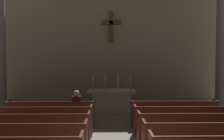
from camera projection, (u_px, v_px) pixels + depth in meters
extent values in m
cube|color=#4C2319|center=(20.00, 134.00, 5.77)|extent=(2.98, 0.05, 0.50)
cube|color=#4C2319|center=(86.00, 140.00, 6.01)|extent=(0.06, 0.50, 0.95)
cube|color=#4C2319|center=(35.00, 131.00, 6.99)|extent=(2.98, 0.40, 0.05)
cube|color=#4C2319|center=(33.00, 123.00, 6.76)|extent=(2.98, 0.05, 0.50)
cube|color=#4C2319|center=(37.00, 136.00, 7.18)|extent=(2.98, 0.04, 0.40)
cube|color=#4C2319|center=(89.00, 129.00, 7.00)|extent=(0.06, 0.50, 0.95)
cube|color=#4C2319|center=(44.00, 122.00, 7.98)|extent=(2.98, 0.40, 0.05)
cube|color=#4C2319|center=(42.00, 115.00, 7.74)|extent=(2.98, 0.05, 0.50)
cube|color=#4C2319|center=(46.00, 127.00, 8.17)|extent=(2.98, 0.04, 0.40)
cube|color=#4C2319|center=(91.00, 120.00, 7.98)|extent=(0.06, 0.50, 0.95)
cube|color=#4C2319|center=(51.00, 115.00, 8.96)|extent=(2.98, 0.40, 0.05)
cube|color=#4C2319|center=(50.00, 108.00, 8.72)|extent=(2.98, 0.05, 0.50)
cube|color=#4C2319|center=(52.00, 120.00, 9.15)|extent=(2.98, 0.04, 0.40)
cube|color=#4C2319|center=(93.00, 113.00, 8.96)|extent=(0.06, 0.50, 0.95)
cube|color=#4C2319|center=(8.00, 114.00, 8.91)|extent=(0.06, 0.50, 0.95)
cube|color=#4C2319|center=(210.00, 133.00, 5.85)|extent=(2.98, 0.05, 0.50)
cube|color=#4C2319|center=(144.00, 140.00, 6.04)|extent=(0.06, 0.50, 0.95)
cube|color=#4C2319|center=(192.00, 130.00, 7.07)|extent=(2.98, 0.40, 0.05)
cube|color=#4C2319|center=(195.00, 122.00, 6.83)|extent=(2.98, 0.05, 0.50)
cube|color=#4C2319|center=(190.00, 136.00, 7.26)|extent=(2.98, 0.04, 0.40)
cube|color=#4C2319|center=(139.00, 129.00, 7.02)|extent=(0.06, 0.50, 0.95)
cube|color=#4C2319|center=(182.00, 121.00, 8.05)|extent=(2.98, 0.40, 0.05)
cube|color=#4C2319|center=(184.00, 114.00, 7.81)|extent=(2.98, 0.05, 0.50)
cube|color=#4C2319|center=(180.00, 126.00, 8.24)|extent=(2.98, 0.04, 0.40)
cube|color=#4C2319|center=(135.00, 120.00, 8.00)|extent=(0.06, 0.50, 0.95)
cube|color=#4C2319|center=(174.00, 114.00, 9.04)|extent=(2.98, 0.40, 0.05)
cube|color=#4C2319|center=(175.00, 108.00, 8.80)|extent=(2.98, 0.05, 0.50)
cube|color=#4C2319|center=(172.00, 119.00, 9.23)|extent=(2.98, 0.04, 0.40)
cube|color=#4C2319|center=(132.00, 113.00, 8.99)|extent=(0.06, 0.50, 0.95)
cube|color=#4C2319|center=(215.00, 113.00, 9.04)|extent=(0.06, 0.50, 0.95)
cube|color=gray|center=(223.00, 110.00, 11.29)|extent=(1.05, 1.05, 0.20)
cube|color=#BCB7AD|center=(112.00, 102.00, 11.50)|extent=(1.76, 0.72, 0.88)
cube|color=#BCB7AD|center=(112.00, 91.00, 11.48)|extent=(2.20, 0.90, 0.12)
cube|color=silver|center=(112.00, 90.00, 11.48)|extent=(2.09, 0.86, 0.01)
cylinder|color=#B79338|center=(93.00, 89.00, 11.46)|extent=(0.16, 0.16, 0.02)
cylinder|color=#B79338|center=(93.00, 86.00, 11.45)|extent=(0.07, 0.07, 0.37)
cylinder|color=silver|center=(93.00, 78.00, 11.44)|extent=(0.04, 0.04, 0.30)
cylinder|color=#B79338|center=(105.00, 89.00, 11.47)|extent=(0.16, 0.16, 0.02)
cylinder|color=#B79338|center=(105.00, 86.00, 11.46)|extent=(0.07, 0.07, 0.37)
cylinder|color=silver|center=(105.00, 78.00, 11.44)|extent=(0.04, 0.04, 0.30)
cylinder|color=#B79338|center=(118.00, 89.00, 11.48)|extent=(0.16, 0.16, 0.02)
cylinder|color=#B79338|center=(118.00, 86.00, 11.47)|extent=(0.07, 0.07, 0.37)
cylinder|color=silver|center=(118.00, 78.00, 11.46)|extent=(0.04, 0.04, 0.30)
cylinder|color=#B79338|center=(130.00, 89.00, 11.49)|extent=(0.16, 0.16, 0.02)
cylinder|color=#B79338|center=(130.00, 86.00, 11.48)|extent=(0.07, 0.07, 0.37)
cylinder|color=silver|center=(130.00, 78.00, 11.46)|extent=(0.04, 0.04, 0.30)
cube|color=gray|center=(111.00, 35.00, 13.40)|extent=(11.37, 0.25, 7.45)
cube|color=brown|center=(111.00, 27.00, 13.16)|extent=(0.19, 0.19, 1.60)
cube|color=brown|center=(111.00, 23.00, 13.15)|extent=(1.02, 0.19, 0.19)
cube|color=#26262B|center=(78.00, 119.00, 9.17)|extent=(0.24, 0.14, 0.45)
cube|color=#26262B|center=(77.00, 112.00, 9.02)|extent=(0.28, 0.36, 0.12)
cube|color=#381919|center=(77.00, 104.00, 8.88)|extent=(0.32, 0.20, 0.54)
sphere|color=beige|center=(77.00, 93.00, 8.86)|extent=(0.20, 0.20, 0.20)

